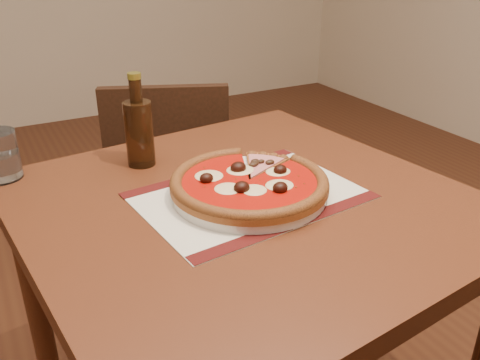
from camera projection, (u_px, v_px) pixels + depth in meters
name	position (u px, v px, depth m)	size (l,w,h in m)	color
table	(245.00, 243.00, 1.01)	(0.88, 0.88, 0.75)	#5E2B16
chair_far	(171.00, 180.00, 1.71)	(0.50, 0.50, 0.81)	black
placemat	(249.00, 195.00, 0.98)	(0.41, 0.29, 0.00)	beige
plate	(249.00, 191.00, 0.97)	(0.29, 0.29, 0.02)	white
pizza	(249.00, 182.00, 0.96)	(0.30, 0.30, 0.04)	#9E5926
ham_slice	(263.00, 163.00, 1.05)	(0.12, 0.12, 0.02)	#9E5926
bottle	(139.00, 130.00, 1.08)	(0.06, 0.06, 0.20)	#371E0D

